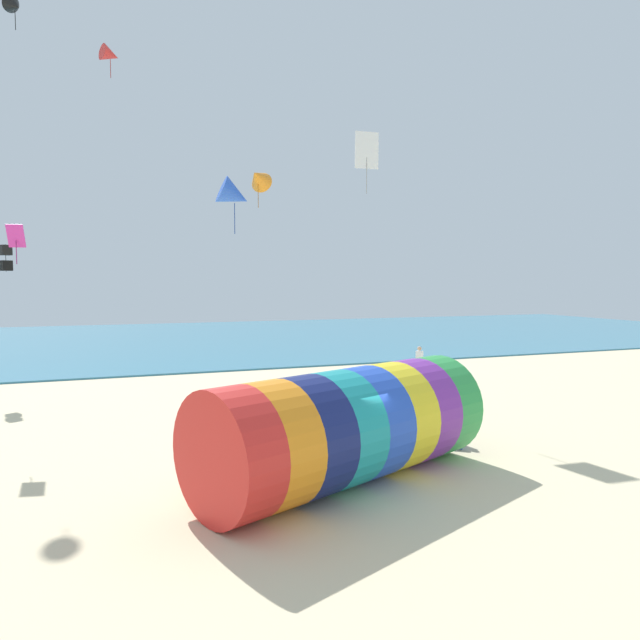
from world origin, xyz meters
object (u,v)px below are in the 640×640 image
at_px(giant_inflatable_tube, 347,426).
at_px(kite_black_box, 6,258).
at_px(kite_black_delta, 15,6).
at_px(bystander_near_water, 419,362).
at_px(kite_red_delta, 110,55).
at_px(kite_blue_delta, 234,195).
at_px(cooler_box, 454,442).
at_px(kite_orange_delta, 258,178).
at_px(kite_white_diamond, 367,151).
at_px(kite_handler, 440,413).
at_px(kite_magenta_diamond, 16,237).

bearing_deg(giant_inflatable_tube, kite_black_box, 120.56).
bearing_deg(kite_black_delta, bystander_near_water, -9.14).
relative_size(kite_black_delta, kite_red_delta, 1.01).
height_order(kite_blue_delta, cooler_box, kite_blue_delta).
bearing_deg(kite_orange_delta, giant_inflatable_tube, -96.25).
distance_m(giant_inflatable_tube, kite_white_diamond, 14.43).
bearing_deg(kite_red_delta, cooler_box, -58.53).
bearing_deg(giant_inflatable_tube, bystander_near_water, 53.44).
height_order(kite_black_delta, bystander_near_water, kite_black_delta).
height_order(kite_handler, cooler_box, kite_handler).
bearing_deg(cooler_box, kite_black_delta, 132.81).
bearing_deg(kite_handler, kite_magenta_diamond, 153.70).
xyz_separation_m(kite_handler, kite_orange_delta, (-2.78, 13.64, 9.94)).
bearing_deg(kite_handler, bystander_near_water, 62.99).
bearing_deg(kite_white_diamond, kite_red_delta, 141.68).
bearing_deg(kite_handler, kite_white_diamond, 86.44).
relative_size(kite_handler, kite_white_diamond, 0.64).
xyz_separation_m(kite_black_delta, kite_black_box, (-0.88, 0.87, -11.57)).
distance_m(kite_handler, kite_black_delta, 26.30).
relative_size(kite_handler, kite_black_box, 1.29).
height_order(giant_inflatable_tube, bystander_near_water, giant_inflatable_tube).
xyz_separation_m(kite_magenta_diamond, cooler_box, (13.32, -7.70, -6.72)).
height_order(kite_black_delta, kite_red_delta, kite_black_delta).
relative_size(kite_white_diamond, kite_blue_delta, 1.15).
bearing_deg(cooler_box, kite_blue_delta, 123.39).
relative_size(kite_black_box, kite_white_diamond, 0.49).
xyz_separation_m(giant_inflatable_tube, kite_black_delta, (-9.57, 16.83, 16.51)).
bearing_deg(giant_inflatable_tube, kite_red_delta, 106.97).
xyz_separation_m(kite_orange_delta, kite_magenta_diamond, (-10.67, -7.00, -3.92)).
bearing_deg(kite_orange_delta, bystander_near_water, -18.16).
height_order(giant_inflatable_tube, kite_black_box, kite_black_box).
relative_size(kite_handler, kite_red_delta, 1.06).
bearing_deg(giant_inflatable_tube, kite_white_diamond, 62.53).
height_order(kite_red_delta, cooler_box, kite_red_delta).
xyz_separation_m(giant_inflatable_tube, kite_red_delta, (-5.46, 17.88, 15.24)).
bearing_deg(kite_white_diamond, kite_black_box, 152.37).
xyz_separation_m(kite_black_delta, kite_red_delta, (4.11, 1.05, -1.28)).
bearing_deg(kite_black_delta, kite_handler, -44.87).
relative_size(kite_black_delta, kite_white_diamond, 0.61).
relative_size(kite_black_delta, bystander_near_water, 0.93).
xyz_separation_m(kite_black_box, cooler_box, (14.90, -16.01, -6.26)).
bearing_deg(giant_inflatable_tube, cooler_box, 20.83).
bearing_deg(kite_blue_delta, kite_handler, -52.20).
bearing_deg(kite_black_box, bystander_near_water, -11.12).
distance_m(kite_black_delta, cooler_box, 27.27).
bearing_deg(kite_white_diamond, kite_orange_delta, 115.30).
xyz_separation_m(kite_red_delta, bystander_near_water, (15.59, -4.22, -15.84)).
distance_m(kite_orange_delta, kite_red_delta, 9.48).
bearing_deg(kite_blue_delta, kite_red_delta, 119.48).
relative_size(kite_orange_delta, kite_red_delta, 1.43).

